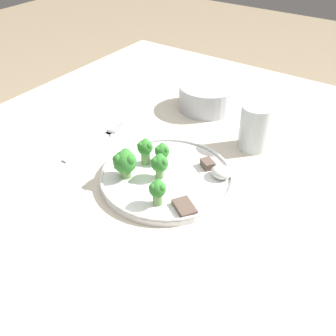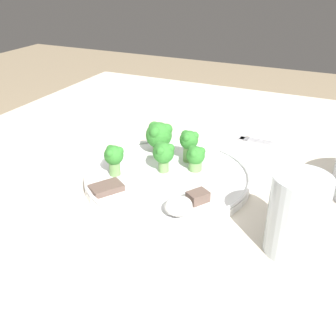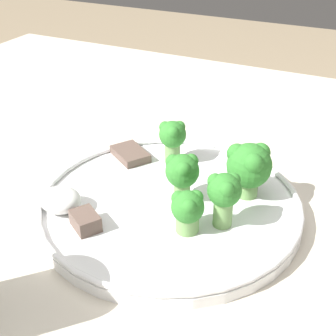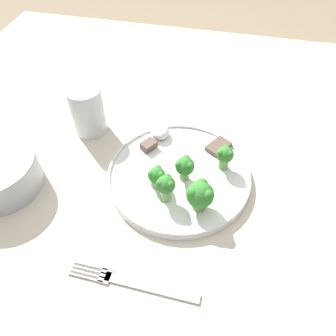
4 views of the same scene
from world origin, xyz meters
name	(u,v)px [view 2 (image 2 of 4)]	position (x,y,z in m)	size (l,w,h in m)	color
table	(209,241)	(0.00, 0.00, 0.65)	(1.21, 1.18, 0.74)	beige
dinner_plate	(168,176)	(-0.02, -0.09, 0.75)	(0.28, 0.28, 0.02)	white
fork	(223,135)	(-0.24, -0.06, 0.74)	(0.02, 0.21, 0.00)	#B2B2B7
drinking_glass	(296,219)	(0.08, 0.13, 0.79)	(0.07, 0.07, 0.11)	silver
broccoli_floret_near_rim_left	(114,157)	(0.02, -0.17, 0.79)	(0.03, 0.03, 0.05)	#709E56
broccoli_floret_center_left	(163,153)	(-0.03, -0.10, 0.79)	(0.04, 0.04, 0.05)	#709E56
broccoli_floret_back_left	(189,142)	(-0.08, -0.07, 0.79)	(0.03, 0.03, 0.06)	#709E56
broccoli_floret_front_left	(196,156)	(-0.06, -0.05, 0.78)	(0.03, 0.03, 0.04)	#709E56
broccoli_floret_center_back	(159,135)	(-0.09, -0.14, 0.79)	(0.05, 0.05, 0.06)	#709E56
meat_slice_front_slice	(198,197)	(0.04, -0.01, 0.76)	(0.04, 0.04, 0.02)	brown
meat_slice_middle_slice	(106,188)	(0.07, -0.15, 0.76)	(0.06, 0.05, 0.01)	brown
sauce_dollop	(178,206)	(0.08, -0.03, 0.76)	(0.04, 0.04, 0.02)	white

